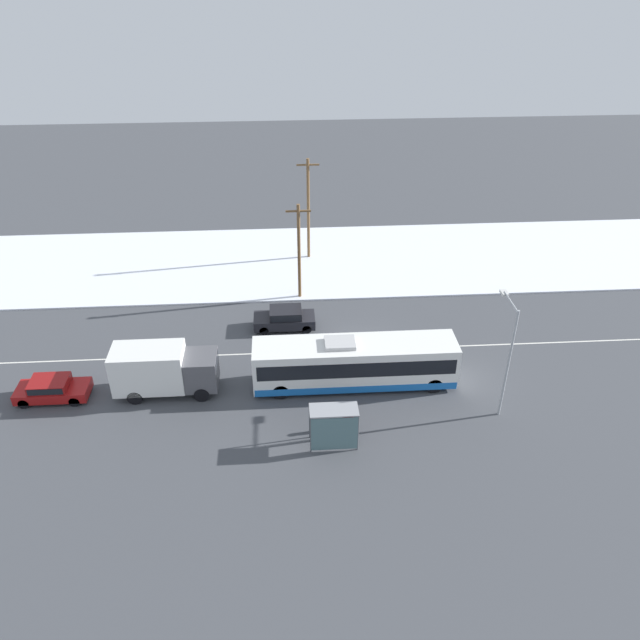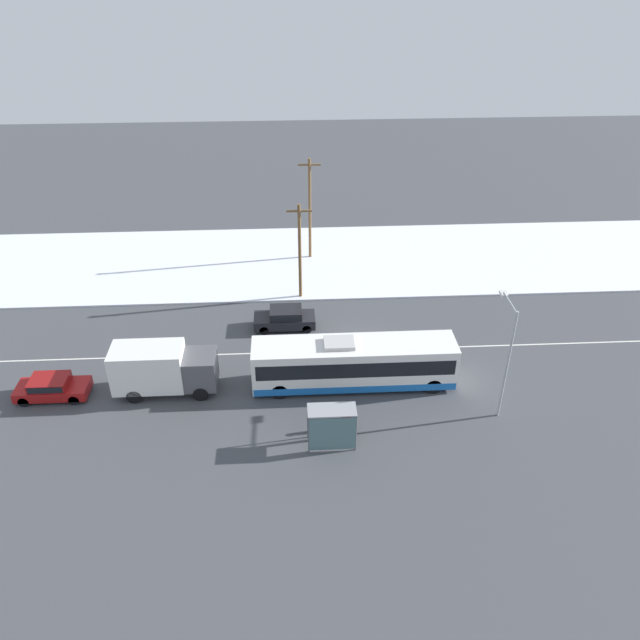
{
  "view_description": "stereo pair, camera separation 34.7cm",
  "coord_description": "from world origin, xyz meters",
  "px_view_note": "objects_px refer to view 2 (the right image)",
  "views": [
    {
      "loc": [
        -5.08,
        -33.88,
        23.57
      ],
      "look_at": [
        -2.75,
        1.67,
        1.4
      ],
      "focal_mm": 35.0,
      "sensor_mm": 36.0,
      "label": 1
    },
    {
      "loc": [
        -4.73,
        -33.9,
        23.57
      ],
      "look_at": [
        -2.75,
        1.67,
        1.4
      ],
      "focal_mm": 35.0,
      "sensor_mm": 36.0,
      "label": 2
    }
  ],
  "objects_px": {
    "pedestrian_at_stop": "(346,414)",
    "utility_pole_roadside": "(300,250)",
    "parked_car_near_truck": "(52,387)",
    "streetlamp": "(507,346)",
    "sedan_car": "(285,317)",
    "city_bus": "(354,363)",
    "bus_shelter": "(332,423)",
    "box_truck": "(162,368)",
    "utility_pole_snowlot": "(310,208)"
  },
  "relations": [
    {
      "from": "parked_car_near_truck",
      "to": "utility_pole_roadside",
      "type": "bearing_deg",
      "value": 36.44
    },
    {
      "from": "city_bus",
      "to": "utility_pole_snowlot",
      "type": "distance_m",
      "value": 17.98
    },
    {
      "from": "sedan_car",
      "to": "pedestrian_at_stop",
      "type": "distance_m",
      "value": 11.14
    },
    {
      "from": "box_truck",
      "to": "parked_car_near_truck",
      "type": "distance_m",
      "value": 6.64
    },
    {
      "from": "pedestrian_at_stop",
      "to": "bus_shelter",
      "type": "xyz_separation_m",
      "value": [
        -0.91,
        -1.5,
        0.66
      ]
    },
    {
      "from": "box_truck",
      "to": "streetlamp",
      "type": "distance_m",
      "value": 19.81
    },
    {
      "from": "box_truck",
      "to": "pedestrian_at_stop",
      "type": "bearing_deg",
      "value": -20.29
    },
    {
      "from": "utility_pole_roadside",
      "to": "bus_shelter",
      "type": "bearing_deg",
      "value": -85.79
    },
    {
      "from": "city_bus",
      "to": "bus_shelter",
      "type": "relative_size",
      "value": 4.73
    },
    {
      "from": "streetlamp",
      "to": "sedan_car",
      "type": "bearing_deg",
      "value": 141.76
    },
    {
      "from": "sedan_car",
      "to": "streetlamp",
      "type": "height_order",
      "value": "streetlamp"
    },
    {
      "from": "box_truck",
      "to": "utility_pole_roadside",
      "type": "height_order",
      "value": "utility_pole_roadside"
    },
    {
      "from": "city_bus",
      "to": "streetlamp",
      "type": "height_order",
      "value": "streetlamp"
    },
    {
      "from": "box_truck",
      "to": "streetlamp",
      "type": "xyz_separation_m",
      "value": [
        19.42,
        -2.83,
        2.75
      ]
    },
    {
      "from": "sedan_car",
      "to": "bus_shelter",
      "type": "distance_m",
      "value": 12.41
    },
    {
      "from": "bus_shelter",
      "to": "streetlamp",
      "type": "distance_m",
      "value": 10.42
    },
    {
      "from": "box_truck",
      "to": "sedan_car",
      "type": "xyz_separation_m",
      "value": [
        7.31,
        6.71,
        -0.87
      ]
    },
    {
      "from": "sedan_car",
      "to": "parked_car_near_truck",
      "type": "bearing_deg",
      "value": 26.54
    },
    {
      "from": "parked_car_near_truck",
      "to": "streetlamp",
      "type": "xyz_separation_m",
      "value": [
        25.98,
        -2.61,
        3.69
      ]
    },
    {
      "from": "parked_car_near_truck",
      "to": "pedestrian_at_stop",
      "type": "distance_m",
      "value": 17.58
    },
    {
      "from": "sedan_car",
      "to": "parked_car_near_truck",
      "type": "height_order",
      "value": "sedan_car"
    },
    {
      "from": "streetlamp",
      "to": "parked_car_near_truck",
      "type": "bearing_deg",
      "value": 174.26
    },
    {
      "from": "utility_pole_roadside",
      "to": "box_truck",
      "type": "bearing_deg",
      "value": -127.93
    },
    {
      "from": "city_bus",
      "to": "bus_shelter",
      "type": "height_order",
      "value": "city_bus"
    },
    {
      "from": "bus_shelter",
      "to": "utility_pole_snowlot",
      "type": "xyz_separation_m",
      "value": [
        -0.19,
        23.11,
        2.82
      ]
    },
    {
      "from": "pedestrian_at_stop",
      "to": "utility_pole_snowlot",
      "type": "bearing_deg",
      "value": 92.9
    },
    {
      "from": "city_bus",
      "to": "parked_car_near_truck",
      "type": "bearing_deg",
      "value": -179.18
    },
    {
      "from": "parked_car_near_truck",
      "to": "pedestrian_at_stop",
      "type": "xyz_separation_m",
      "value": [
        17.19,
        -3.71,
        0.27
      ]
    },
    {
      "from": "utility_pole_roadside",
      "to": "sedan_car",
      "type": "bearing_deg",
      "value": -105.92
    },
    {
      "from": "parked_car_near_truck",
      "to": "utility_pole_roadside",
      "type": "distance_m",
      "value": 19.01
    },
    {
      "from": "bus_shelter",
      "to": "utility_pole_roadside",
      "type": "xyz_separation_m",
      "value": [
        -1.2,
        16.35,
        2.25
      ]
    },
    {
      "from": "box_truck",
      "to": "sedan_car",
      "type": "bearing_deg",
      "value": 42.57
    },
    {
      "from": "box_truck",
      "to": "pedestrian_at_stop",
      "type": "xyz_separation_m",
      "value": [
        10.62,
        -3.93,
        -0.67
      ]
    },
    {
      "from": "bus_shelter",
      "to": "pedestrian_at_stop",
      "type": "bearing_deg",
      "value": 58.88
    },
    {
      "from": "sedan_car",
      "to": "streetlamp",
      "type": "distance_m",
      "value": 15.83
    },
    {
      "from": "utility_pole_roadside",
      "to": "streetlamp",
      "type": "bearing_deg",
      "value": -51.56
    },
    {
      "from": "box_truck",
      "to": "sedan_car",
      "type": "relative_size",
      "value": 1.44
    },
    {
      "from": "bus_shelter",
      "to": "utility_pole_snowlot",
      "type": "distance_m",
      "value": 23.28
    },
    {
      "from": "sedan_car",
      "to": "utility_pole_roadside",
      "type": "bearing_deg",
      "value": -105.92
    },
    {
      "from": "pedestrian_at_stop",
      "to": "utility_pole_roadside",
      "type": "height_order",
      "value": "utility_pole_roadside"
    },
    {
      "from": "utility_pole_roadside",
      "to": "parked_car_near_truck",
      "type": "bearing_deg",
      "value": -143.56
    },
    {
      "from": "pedestrian_at_stop",
      "to": "utility_pole_roadside",
      "type": "distance_m",
      "value": 15.27
    },
    {
      "from": "bus_shelter",
      "to": "utility_pole_roadside",
      "type": "distance_m",
      "value": 16.54
    },
    {
      "from": "parked_car_near_truck",
      "to": "bus_shelter",
      "type": "height_order",
      "value": "bus_shelter"
    },
    {
      "from": "pedestrian_at_stop",
      "to": "bus_shelter",
      "type": "height_order",
      "value": "bus_shelter"
    },
    {
      "from": "sedan_car",
      "to": "utility_pole_snowlot",
      "type": "height_order",
      "value": "utility_pole_snowlot"
    },
    {
      "from": "bus_shelter",
      "to": "sedan_car",
      "type": "bearing_deg",
      "value": 101.19
    },
    {
      "from": "pedestrian_at_stop",
      "to": "sedan_car",
      "type": "bearing_deg",
      "value": 107.27
    },
    {
      "from": "pedestrian_at_stop",
      "to": "streetlamp",
      "type": "bearing_deg",
      "value": 7.12
    },
    {
      "from": "bus_shelter",
      "to": "city_bus",
      "type": "bearing_deg",
      "value": 72.68
    }
  ]
}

